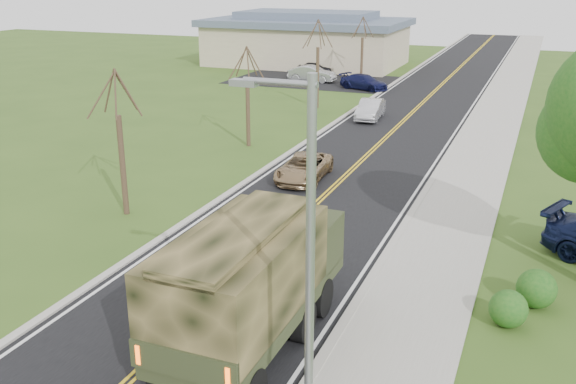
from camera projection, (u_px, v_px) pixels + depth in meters
The scene contains 16 objects.
road at pixel (425, 100), 50.80m from camera, with size 8.00×120.00×0.01m, color black.
curb_right at pixel (480, 103), 49.32m from camera, with size 0.30×120.00×0.12m, color #9E998E.
sidewalk_right at pixel (503, 105), 48.70m from camera, with size 3.20×120.00×0.10m, color #9E998E.
curb_left at pixel (375, 96), 52.25m from camera, with size 0.30×120.00×0.10m, color #9E998E.
street_light at pixel (305, 262), 12.11m from camera, with size 1.65×0.22×8.00m.
bare_tree_a at pixel (122, 153), 26.11m from camera, with size 1.93×2.26×6.08m.
bare_tree_b at pixel (248, 104), 36.69m from camera, with size 1.83×2.14×5.73m.
bare_tree_c at pixel (318, 70), 47.11m from camera, with size 2.04×2.39×6.42m.
bare_tree_d at pixel (362, 55), 57.71m from camera, with size 1.88×2.20×5.91m.
commercial_building at pixel (307, 39), 69.59m from camera, with size 25.50×21.50×5.65m.
military_truck at pixel (252, 276), 16.65m from camera, with size 2.68×7.51×3.73m.
suv_champagne at pixel (304, 167), 31.20m from camera, with size 2.02×4.38×1.22m, color #977B55.
sedan_silver at pixel (370, 109), 44.05m from camera, with size 1.43×4.11×1.35m, color silver.
lot_car_dark at pixel (315, 68), 63.92m from camera, with size 1.38×3.42×1.17m, color black.
lot_car_silver at pixel (312, 74), 59.15m from camera, with size 1.54×4.42×1.46m, color #A7A8AC.
lot_car_navy at pixel (364, 82), 55.22m from camera, with size 1.80×4.42×1.28m, color #10123B.
Camera 1 is at (8.72, -10.84, 9.63)m, focal length 40.00 mm.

